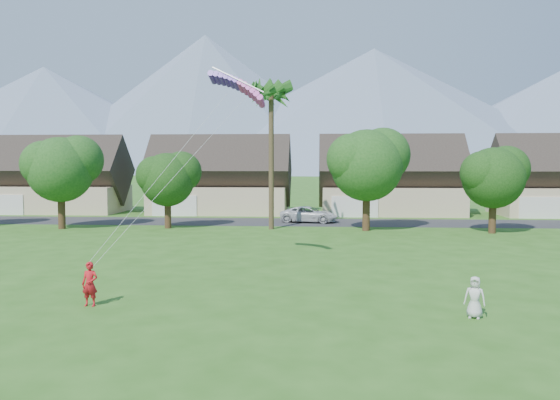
# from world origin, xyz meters

# --- Properties ---
(ground) EXTENTS (500.00, 500.00, 0.00)m
(ground) POSITION_xyz_m (0.00, 0.00, 0.00)
(ground) COLOR #2D6019
(ground) RESTS_ON ground
(street) EXTENTS (90.00, 7.00, 0.01)m
(street) POSITION_xyz_m (0.00, 34.00, 0.01)
(street) COLOR #2D2D30
(street) RESTS_ON ground
(kite_flyer) EXTENTS (0.67, 0.46, 1.78)m
(kite_flyer) POSITION_xyz_m (-7.13, 3.12, 0.89)
(kite_flyer) COLOR red
(kite_flyer) RESTS_ON ground
(watcher) EXTENTS (0.88, 0.73, 1.55)m
(watcher) POSITION_xyz_m (7.70, 2.45, 0.77)
(watcher) COLOR silver
(watcher) RESTS_ON ground
(parked_car) EXTENTS (5.73, 3.31, 1.50)m
(parked_car) POSITION_xyz_m (1.14, 34.00, 0.75)
(parked_car) COLOR silver
(parked_car) RESTS_ON ground
(mountain_ridge) EXTENTS (540.00, 240.00, 70.00)m
(mountain_ridge) POSITION_xyz_m (10.40, 260.00, 29.07)
(mountain_ridge) COLOR slate
(mountain_ridge) RESTS_ON ground
(houses_row) EXTENTS (72.75, 8.19, 8.86)m
(houses_row) POSITION_xyz_m (0.49, 42.99, 3.44)
(houses_row) COLOR beige
(houses_row) RESTS_ON ground
(tree_row) EXTENTS (62.27, 6.67, 8.45)m
(tree_row) POSITION_xyz_m (-1.14, 27.92, 4.89)
(tree_row) COLOR #47301C
(tree_row) RESTS_ON ground
(fan_palm) EXTENTS (3.00, 3.00, 13.80)m
(fan_palm) POSITION_xyz_m (-2.00, 28.50, 11.80)
(fan_palm) COLOR #4C3D26
(fan_palm) RESTS_ON ground
(parafoil_kite) EXTENTS (3.46, 1.32, 0.50)m
(parafoil_kite) POSITION_xyz_m (-2.26, 11.29, 9.82)
(parafoil_kite) COLOR #4717AD
(parafoil_kite) RESTS_ON ground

